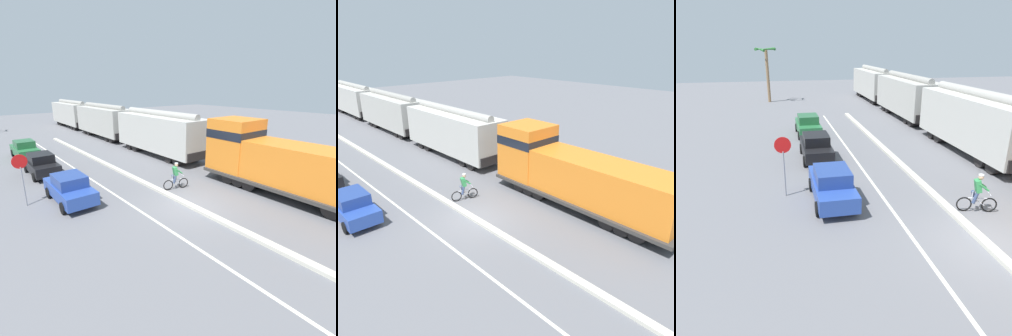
# 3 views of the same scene
# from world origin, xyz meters

# --- Properties ---
(ground_plane) EXTENTS (120.00, 120.00, 0.00)m
(ground_plane) POSITION_xyz_m (0.00, 0.00, 0.00)
(ground_plane) COLOR slate
(median_curb) EXTENTS (0.36, 36.00, 0.16)m
(median_curb) POSITION_xyz_m (0.00, 6.00, 0.08)
(median_curb) COLOR beige
(median_curb) RESTS_ON ground
(lane_stripe) EXTENTS (0.14, 36.00, 0.01)m
(lane_stripe) POSITION_xyz_m (-2.40, 6.00, 0.00)
(lane_stripe) COLOR silver
(lane_stripe) RESTS_ON ground
(locomotive) EXTENTS (3.10, 11.61, 4.20)m
(locomotive) POSITION_xyz_m (5.53, -2.27, 1.80)
(locomotive) COLOR orange
(locomotive) RESTS_ON ground
(hopper_car_lead) EXTENTS (2.90, 10.60, 4.18)m
(hopper_car_lead) POSITION_xyz_m (5.53, 9.88, 2.08)
(hopper_car_lead) COLOR #BAB8B0
(hopper_car_lead) RESTS_ON ground
(hopper_car_middle) EXTENTS (2.90, 10.60, 4.18)m
(hopper_car_middle) POSITION_xyz_m (5.53, 21.48, 2.08)
(hopper_car_middle) COLOR #ADABA3
(hopper_car_middle) RESTS_ON ground
(hopper_car_trailing) EXTENTS (2.90, 10.60, 4.18)m
(hopper_car_trailing) POSITION_xyz_m (5.53, 33.08, 2.08)
(hopper_car_trailing) COLOR #B2AFA8
(hopper_car_trailing) RESTS_ON ground
(parked_car_blue) EXTENTS (1.85, 4.21, 1.62)m
(parked_car_blue) POSITION_xyz_m (-4.80, 4.55, 0.82)
(parked_car_blue) COLOR #28479E
(parked_car_blue) RESTS_ON ground
(cyclist) EXTENTS (1.66, 0.62, 1.71)m
(cyclist) POSITION_xyz_m (1.07, 2.31, 0.82)
(cyclist) COLOR black
(cyclist) RESTS_ON ground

